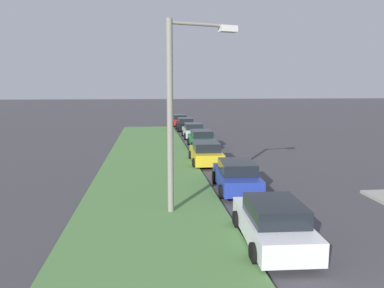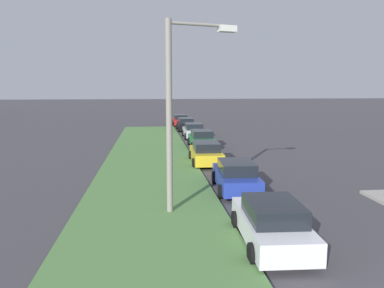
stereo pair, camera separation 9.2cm
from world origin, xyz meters
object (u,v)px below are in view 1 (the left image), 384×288
Objects in this scene: parked_car_white at (273,223)px; parked_car_blue at (236,176)px; parked_car_silver at (193,131)px; parked_car_yellow at (206,153)px; parked_car_black at (185,124)px; streetlight at (179,103)px; parked_car_red at (180,120)px; parked_car_green at (201,139)px.

parked_car_blue is at bearing 0.06° from parked_car_white.
parked_car_white is 25.17m from parked_car_silver.
parked_car_black is (18.83, -0.49, 0.00)m from parked_car_yellow.
streetlight reaches higher than parked_car_black.
parked_car_blue is 1.01× the size of parked_car_yellow.
parked_car_black is at bearing -178.23° from parked_car_red.
parked_car_black is at bearing -6.13° from streetlight.
streetlight reaches higher than parked_car_green.
parked_car_yellow is 6.63m from parked_car_green.
parked_car_yellow is 12.52m from parked_car_silver.
streetlight is at bearing 174.85° from parked_car_red.
parked_car_yellow is at bearing 178.97° from parked_car_red.
parked_car_red is (5.36, 0.20, 0.00)m from parked_car_black.
parked_car_silver and parked_car_red have the same top height.
parked_car_silver is 0.57× the size of streetlight.
parked_car_silver is (18.90, -0.15, 0.00)m from parked_car_blue.
streetlight is (-28.16, 3.02, 3.67)m from parked_car_black.
parked_car_black is 5.36m from parked_car_red.
parked_car_silver is 11.70m from parked_car_red.
parked_car_white and parked_car_yellow have the same top height.
parked_car_blue is 1.02× the size of parked_car_green.
parked_car_white is 31.50m from parked_car_black.
parked_car_blue is (6.27, -0.31, 0.00)m from parked_car_white.
parked_car_yellow is at bearing 174.50° from parked_car_green.
parked_car_blue is 0.59× the size of streetlight.
parked_car_black is at bearing 3.31° from parked_car_blue.
parked_car_silver is 22.36m from streetlight.
parked_car_yellow is 18.84m from parked_car_black.
streetlight reaches higher than parked_car_red.
parked_car_black and parked_car_red have the same top height.
parked_car_silver is at bearing -1.53° from parked_car_yellow.
streetlight reaches higher than parked_car_blue.
parked_car_black is 0.57× the size of streetlight.
parked_car_green is at bearing -179.44° from parked_car_black.
parked_car_blue and parked_car_yellow have the same top height.
parked_car_yellow is 0.58× the size of streetlight.
parked_car_yellow is at bearing 3.77° from parked_car_white.
parked_car_green is at bearing 1.61° from parked_car_white.
parked_car_red is (24.19, -0.29, 0.00)m from parked_car_yellow.
parked_car_blue is at bearing -45.99° from streetlight.
parked_car_green is (6.60, -0.63, 0.00)m from parked_car_yellow.
parked_car_silver is 6.33m from parked_car_black.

